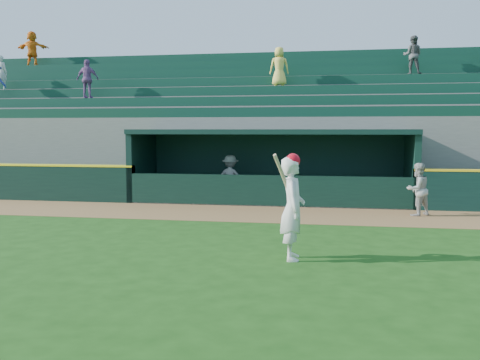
{
  "coord_description": "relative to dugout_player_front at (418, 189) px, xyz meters",
  "views": [
    {
      "loc": [
        2.12,
        -10.35,
        2.44
      ],
      "look_at": [
        0.0,
        1.6,
        1.3
      ],
      "focal_mm": 40.0,
      "sensor_mm": 36.0,
      "label": 1
    }
  ],
  "objects": [
    {
      "name": "dugout_player_front",
      "position": [
        0.0,
        0.0,
        0.0
      ],
      "size": [
        0.93,
        0.89,
        1.51
      ],
      "primitive_type": "imported",
      "rotation": [
        0.0,
        0.0,
        3.76
      ],
      "color": "#A6A6A1",
      "rests_on": "ground"
    },
    {
      "name": "warning_track",
      "position": [
        -4.46,
        -0.48,
        -0.75
      ],
      "size": [
        40.0,
        3.0,
        0.01
      ],
      "primitive_type": "cube",
      "color": "brown",
      "rests_on": "ground"
    },
    {
      "name": "batter_at_plate",
      "position": [
        -3.1,
        -5.79,
        0.25
      ],
      "size": [
        0.6,
        0.83,
        2.02
      ],
      "color": "silver",
      "rests_on": "ground"
    },
    {
      "name": "dugout",
      "position": [
        -4.46,
        2.62,
        0.6
      ],
      "size": [
        9.4,
        2.8,
        2.46
      ],
      "color": "#61615C",
      "rests_on": "ground"
    },
    {
      "name": "stands",
      "position": [
        -4.45,
        7.18,
        1.64
      ],
      "size": [
        34.5,
        6.25,
        7.17
      ],
      "color": "slate",
      "rests_on": "ground"
    },
    {
      "name": "ground",
      "position": [
        -4.46,
        -5.38,
        -0.76
      ],
      "size": [
        120.0,
        120.0,
        0.0
      ],
      "primitive_type": "plane",
      "color": "#194310",
      "rests_on": "ground"
    },
    {
      "name": "dugout_player_inside",
      "position": [
        -5.9,
        2.39,
        0.03
      ],
      "size": [
        1.07,
        0.68,
        1.57
      ],
      "primitive_type": "imported",
      "rotation": [
        0.0,
        0.0,
        3.04
      ],
      "color": "#A3A39D",
      "rests_on": "ground"
    }
  ]
}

